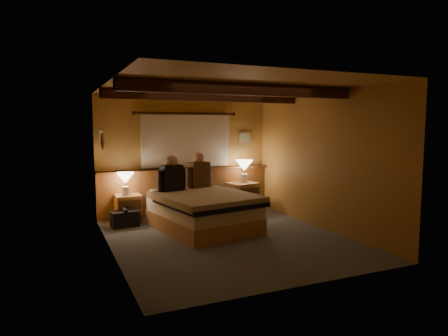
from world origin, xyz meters
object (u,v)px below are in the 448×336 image
nightstand_right (243,197)px  lamp_left (125,179)px  bed (203,211)px  nightstand_left (128,208)px  lamp_right (244,167)px  person_right (199,173)px  duffel_bag (124,218)px  person_left (172,176)px

nightstand_right → lamp_left: size_ratio=1.52×
bed → nightstand_left: (-1.09, 1.10, -0.08)m
bed → nightstand_left: 1.55m
lamp_right → lamp_left: bearing=-179.7°
nightstand_left → lamp_left: lamp_left is taller
lamp_left → person_right: person_right is taller
lamp_right → person_right: 1.22m
bed → person_right: size_ratio=3.04×
bed → person_right: 0.92m
nightstand_left → lamp_left: bearing=-145.9°
lamp_right → person_right: person_right is taller
lamp_right → duffel_bag: bearing=-173.0°
nightstand_right → person_right: size_ratio=0.95×
bed → nightstand_left: size_ratio=4.08×
nightstand_right → person_left: bearing=-173.7°
nightstand_left → person_left: (0.68, -0.60, 0.65)m
lamp_left → lamp_right: (2.47, 0.01, 0.13)m
person_left → person_right: bearing=7.8°
nightstand_left → lamp_left: (-0.05, -0.03, 0.56)m
person_left → person_right: 0.62m
duffel_bag → bed: bearing=-37.5°
lamp_right → bed: bearing=-141.0°
lamp_right → person_right: bearing=-161.5°
person_left → bed: bearing=-61.3°
lamp_left → person_right: 1.37m
person_right → bed: bearing=-119.4°
bed → person_left: bearing=119.4°
nightstand_left → duffel_bag: nightstand_left is taller
nightstand_left → person_right: person_right is taller
nightstand_right → duffel_bag: nightstand_right is taller
bed → person_left: 0.86m
nightstand_right → lamp_left: (-2.42, 0.01, 0.51)m
nightstand_right → person_left: 1.88m
lamp_left → person_right: (1.31, -0.37, 0.10)m
nightstand_left → person_right: size_ratio=0.75×
bed → duffel_bag: (-1.22, 0.77, -0.19)m
nightstand_left → duffel_bag: bearing=-111.4°
nightstand_left → duffel_bag: size_ratio=1.04×
person_left → nightstand_right: bearing=7.6°
nightstand_left → nightstand_right: 2.38m
nightstand_left → person_right: bearing=-17.7°
nightstand_right → lamp_left: bearing=167.7°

